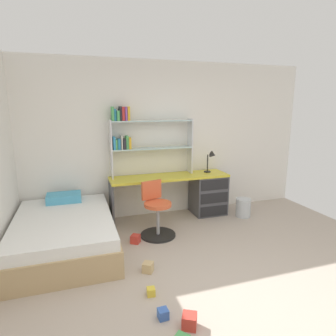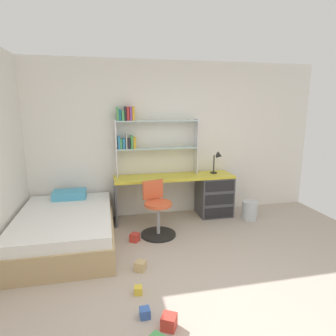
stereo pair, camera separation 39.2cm
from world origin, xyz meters
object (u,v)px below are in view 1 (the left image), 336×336
at_px(swivel_chair, 157,215).
at_px(toy_block_yellow_4, 151,292).
at_px(toy_block_red_0, 135,239).
at_px(toy_block_red_5, 189,321).
at_px(bookshelf_hutch, 139,135).
at_px(toy_block_blue_3, 163,314).
at_px(toy_block_natural_2, 148,267).
at_px(bed_platform, 64,233).
at_px(waste_bin, 243,208).
at_px(desk, 199,192).
at_px(desk_lamp, 212,158).

bearing_deg(swivel_chair, toy_block_yellow_4, -108.27).
bearing_deg(toy_block_red_0, toy_block_red_5, -85.87).
bearing_deg(swivel_chair, bookshelf_hutch, 95.96).
bearing_deg(toy_block_red_5, toy_block_blue_3, 136.96).
relative_size(toy_block_red_0, toy_block_natural_2, 1.03).
height_order(toy_block_natural_2, toy_block_yellow_4, toy_block_natural_2).
distance_m(bookshelf_hutch, toy_block_blue_3, 2.82).
relative_size(toy_block_yellow_4, toy_block_red_5, 0.66).
relative_size(bed_platform, waste_bin, 5.79).
height_order(desk, desk_lamp, desk_lamp).
bearing_deg(toy_block_blue_3, desk_lamp, 55.33).
distance_m(desk, toy_block_red_0, 1.54).
xyz_separation_m(desk, toy_block_yellow_4, (-1.38, -1.95, -0.37)).
bearing_deg(toy_block_blue_3, desk, 59.43).
relative_size(toy_block_blue_3, toy_block_yellow_4, 1.11).
bearing_deg(bookshelf_hutch, toy_block_blue_3, -97.97).
relative_size(desk, waste_bin, 6.30).
bearing_deg(swivel_chair, toy_block_blue_3, -103.97).
bearing_deg(toy_block_red_5, bookshelf_hutch, 86.60).
height_order(toy_block_red_0, toy_block_yellow_4, toy_block_red_0).
relative_size(bookshelf_hutch, toy_block_red_0, 11.79).
relative_size(desk, toy_block_red_5, 16.14).
bearing_deg(toy_block_yellow_4, toy_block_red_5, -68.38).
xyz_separation_m(bed_platform, toy_block_red_5, (1.06, -1.82, -0.17)).
bearing_deg(toy_block_yellow_4, toy_block_red_0, 85.93).
height_order(bed_platform, waste_bin, bed_platform).
xyz_separation_m(toy_block_blue_3, toy_block_red_5, (0.19, -0.17, 0.02)).
bearing_deg(waste_bin, toy_block_natural_2, -149.67).
height_order(bed_platform, toy_block_red_0, bed_platform).
distance_m(desk, toy_block_yellow_4, 2.42).
relative_size(desk, swivel_chair, 2.49).
bearing_deg(toy_block_yellow_4, bed_platform, 123.31).
distance_m(toy_block_red_0, toy_block_natural_2, 0.76).
bearing_deg(toy_block_blue_3, bed_platform, 117.94).
bearing_deg(toy_block_natural_2, toy_block_blue_3, -93.96).
relative_size(desk_lamp, bed_platform, 0.21).
xyz_separation_m(desk, toy_block_red_0, (-1.30, -0.76, -0.35)).
relative_size(desk, toy_block_red_0, 17.18).
bearing_deg(desk_lamp, toy_block_red_5, -119.63).
bearing_deg(waste_bin, toy_block_red_5, -131.39).
distance_m(toy_block_natural_2, toy_block_yellow_4, 0.43).
bearing_deg(desk_lamp, toy_block_blue_3, -124.67).
xyz_separation_m(waste_bin, toy_block_natural_2, (-2.00, -1.17, -0.10)).
bearing_deg(waste_bin, desk_lamp, 140.20).
height_order(bookshelf_hutch, toy_block_natural_2, bookshelf_hutch).
distance_m(desk_lamp, waste_bin, 1.02).
bearing_deg(desk, bookshelf_hutch, 172.24).
bearing_deg(desk_lamp, toy_block_yellow_4, -129.54).
bearing_deg(toy_block_natural_2, swivel_chair, 68.11).
relative_size(bed_platform, toy_block_yellow_4, 22.46).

